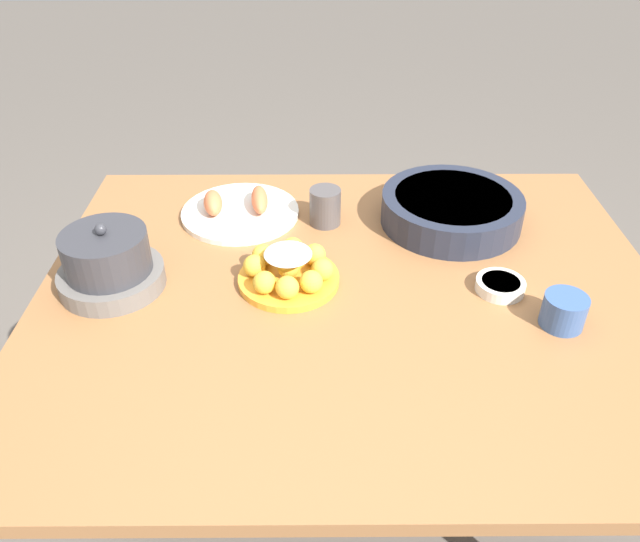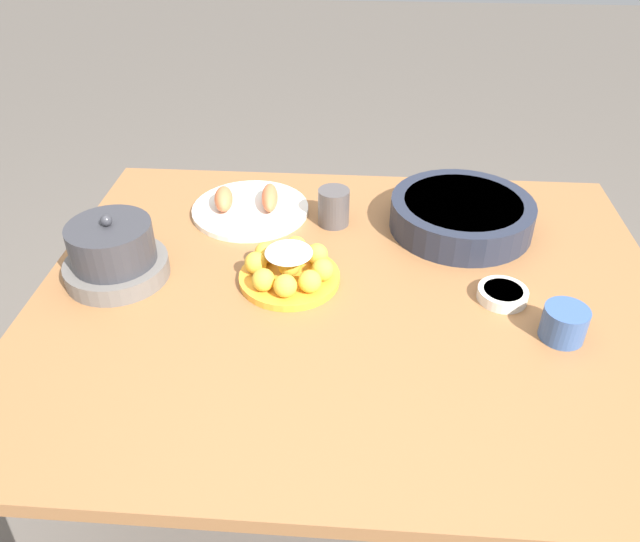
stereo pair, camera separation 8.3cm
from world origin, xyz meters
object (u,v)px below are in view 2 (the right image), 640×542
Objects in this scene: sauce_bowl at (503,294)px; cup_near at (564,323)px; seafood_platter at (250,206)px; serving_bowl at (461,214)px; cake_plate at (289,270)px; warming_pot at (114,254)px; dining_table at (350,322)px; cup_far at (334,207)px.

sauce_bowl is 1.21× the size of cup_near.
seafood_platter is at bearing 151.30° from sauce_bowl.
serving_bowl is 0.28m from sauce_bowl.
serving_bowl is at bearing 32.37° from cake_plate.
sauce_bowl is 0.35× the size of seafood_platter.
seafood_platter is at bearing 51.12° from warming_pot.
cup_near is 0.38× the size of warming_pot.
dining_table is 0.52m from warming_pot.
serving_bowl is 3.73× the size of cup_far.
cup_near is at bearing -40.33° from cup_far.
sauce_bowl is at bearing 130.04° from cup_near.
warming_pot is at bearing 178.56° from sauce_bowl.
cake_plate is 0.74× the size of seafood_platter.
cup_near reaches higher than sauce_bowl.
cup_far is (-0.05, 0.28, 0.13)m from dining_table.
cup_far is (-0.45, 0.39, 0.01)m from cup_near.
cup_near is 0.91m from warming_pot.
sauce_bowl is at bearing -37.30° from cup_far.
seafood_platter is 0.22m from cup_far.
warming_pot is (-0.45, -0.26, 0.01)m from cup_far.
cup_far is at bearing 139.67° from cup_near.
cake_plate is 0.55m from cup_near.
sauce_bowl is (0.06, -0.27, -0.03)m from serving_bowl.
cup_near is at bearing -14.66° from cake_plate.
seafood_platter is (-0.27, 0.32, 0.10)m from dining_table.
dining_table is at bearing -179.92° from sauce_bowl.
warming_pot is at bearing 171.78° from cup_near.
cup_far reaches higher than cup_near.
seafood_platter reaches higher than dining_table.
warming_pot reaches higher than sauce_bowl.
seafood_platter is (-0.13, 0.29, -0.01)m from cake_plate.
cup_near is (0.40, -0.11, 0.11)m from dining_table.
seafood_platter is at bearing 169.59° from cup_far.
cake_plate is 0.64× the size of serving_bowl.
cup_far reaches higher than sauce_bowl.
seafood_platter is (-0.57, 0.31, 0.00)m from sauce_bowl.
warming_pot reaches higher than serving_bowl.
warming_pot is (-0.24, -0.29, 0.04)m from seafood_platter.
cup_near is at bearing -15.28° from dining_table.
sauce_bowl is at bearing -28.70° from seafood_platter.
serving_bowl reaches higher than cup_near.
cake_plate reaches higher than cup_near.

